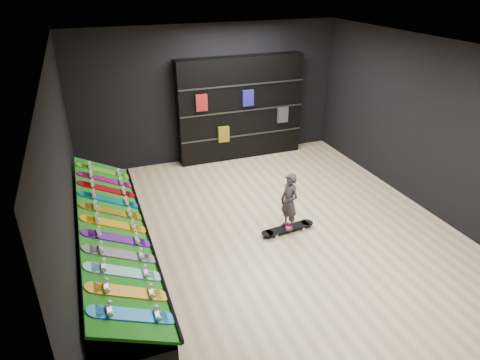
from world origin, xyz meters
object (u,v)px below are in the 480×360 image
object	(u,v)px
display_rack	(114,253)
back_shelving	(240,108)
child	(289,212)
floor_skateboard	(288,230)

from	to	relation	value
display_rack	back_shelving	bearing A→B (deg)	45.86
child	floor_skateboard	bearing A→B (deg)	0.00
child	back_shelving	bearing A→B (deg)	159.83
display_rack	child	bearing A→B (deg)	-0.93
display_rack	floor_skateboard	bearing A→B (deg)	-0.93
child	display_rack	bearing A→B (deg)	-104.24
back_shelving	display_rack	bearing A→B (deg)	-134.14
display_rack	floor_skateboard	xyz separation A→B (m)	(2.82, -0.05, -0.21)
back_shelving	floor_skateboard	world-z (taller)	back_shelving
display_rack	floor_skateboard	distance (m)	2.83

